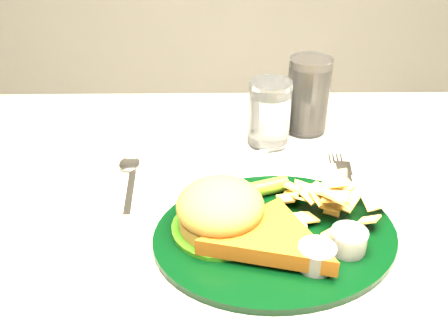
# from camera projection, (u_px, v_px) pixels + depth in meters

# --- Properties ---
(dinner_plate) EXTENTS (0.39, 0.34, 0.08)m
(dinner_plate) POSITION_uv_depth(u_px,v_px,m) (277.00, 215.00, 0.67)
(dinner_plate) COLOR black
(dinner_plate) RESTS_ON table
(water_glass) EXTENTS (0.08, 0.08, 0.12)m
(water_glass) POSITION_uv_depth(u_px,v_px,m) (269.00, 113.00, 0.89)
(water_glass) COLOR white
(water_glass) RESTS_ON table
(cola_glass) EXTENTS (0.10, 0.10, 0.14)m
(cola_glass) POSITION_uv_depth(u_px,v_px,m) (308.00, 96.00, 0.93)
(cola_glass) COLOR black
(cola_glass) RESTS_ON table
(fork_napkin) EXTENTS (0.16, 0.21, 0.01)m
(fork_napkin) POSITION_uv_depth(u_px,v_px,m) (351.00, 198.00, 0.76)
(fork_napkin) COLOR white
(fork_napkin) RESTS_ON table
(spoon) EXTENTS (0.06, 0.17, 0.01)m
(spoon) POSITION_uv_depth(u_px,v_px,m) (130.00, 190.00, 0.78)
(spoon) COLOR white
(spoon) RESTS_ON table
(ramekin) EXTENTS (0.05, 0.05, 0.03)m
(ramekin) POSITION_uv_depth(u_px,v_px,m) (131.00, 139.00, 0.91)
(ramekin) COLOR silver
(ramekin) RESTS_ON table
(wrapped_straw) EXTENTS (0.21, 0.15, 0.01)m
(wrapped_straw) POSITION_uv_depth(u_px,v_px,m) (248.00, 155.00, 0.88)
(wrapped_straw) COLOR white
(wrapped_straw) RESTS_ON table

